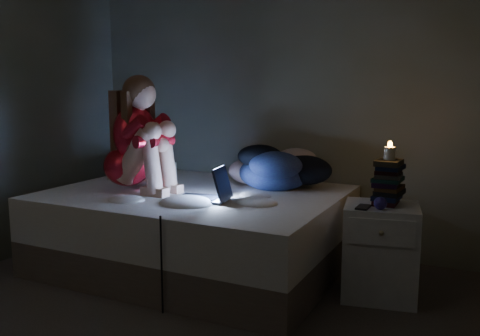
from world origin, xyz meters
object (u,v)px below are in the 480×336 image
Objects in this scene: bed at (195,229)px; woman at (127,133)px; phone at (360,206)px; laptop at (202,183)px; nightstand at (380,251)px; candle at (390,153)px.

woman reaches higher than bed.
woman reaches higher than phone.
woman is 6.19× the size of phone.
laptop is 0.58× the size of nightstand.
candle reaches higher than nightstand.
woman is (-0.50, -0.16, 0.72)m from bed.
woman is at bearing 174.53° from nightstand.
woman is 2.45× the size of laptop.
laptop is (0.70, -0.09, -0.31)m from woman.
phone is (-0.11, -0.12, 0.31)m from nightstand.
phone reaches higher than bed.
bed is 15.03× the size of phone.
candle is at bearing 47.74° from nightstand.
bed is 1.54m from candle.
nightstand is 4.36× the size of phone.
laptop is at bearing -2.30° from woman.
bed is 1.37m from nightstand.
laptop reaches higher than nightstand.
phone is (-0.14, -0.16, -0.32)m from candle.
candle is 0.57× the size of phone.
phone is (1.75, 0.07, -0.40)m from woman.
nightstand is (1.37, 0.03, 0.02)m from bed.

